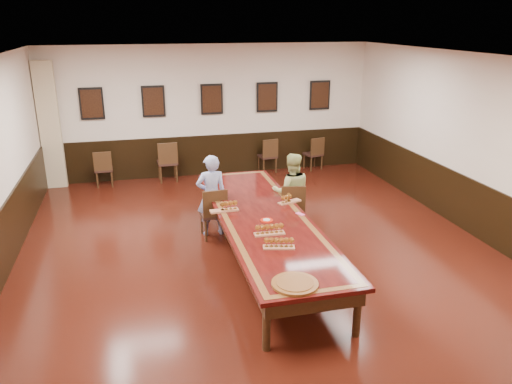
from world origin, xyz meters
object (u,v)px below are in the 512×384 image
object	(u,v)px
spare_chair_d	(313,153)
carved_platter	(295,284)
conference_table	(264,225)
person_woman	(291,192)
chair_man	(213,212)
spare_chair_c	(267,155)
chair_woman	(292,207)
person_man	(211,196)
spare_chair_a	(104,168)
spare_chair_b	(167,161)

from	to	relation	value
spare_chair_d	carved_platter	world-z (taller)	spare_chair_d
conference_table	carved_platter	size ratio (longest dim) A/B	8.14
person_woman	chair_man	bearing A→B (deg)	10.62
person_woman	spare_chair_d	bearing A→B (deg)	-105.88
spare_chair_d	carved_platter	bearing A→B (deg)	53.74
person_woman	spare_chair_c	bearing A→B (deg)	-88.30
chair_woman	person_woman	xyz separation A→B (m)	(0.02, 0.10, 0.26)
chair_man	carved_platter	distance (m)	3.34
chair_man	spare_chair_d	size ratio (longest dim) A/B	1.09
person_man	conference_table	xyz separation A→B (m)	(0.65, -1.20, -0.14)
person_man	spare_chair_d	bearing A→B (deg)	-136.28
spare_chair_d	conference_table	bearing A→B (deg)	46.95
person_man	carved_platter	distance (m)	3.43
carved_platter	spare_chair_a	bearing A→B (deg)	109.88
spare_chair_a	spare_chair_d	world-z (taller)	spare_chair_d
chair_woman	person_woman	world-z (taller)	person_woman
chair_woman	spare_chair_a	world-z (taller)	chair_woman
spare_chair_c	spare_chair_d	xyz separation A→B (m)	(1.23, -0.06, -0.01)
conference_table	carved_platter	xyz separation A→B (m)	(-0.20, -2.20, 0.16)
person_woman	conference_table	bearing A→B (deg)	63.62
spare_chair_b	spare_chair_c	distance (m)	2.56
chair_man	person_woman	xyz separation A→B (m)	(1.47, 0.01, 0.26)
spare_chair_b	spare_chair_d	distance (m)	3.78
spare_chair_a	carved_platter	world-z (taller)	spare_chair_a
spare_chair_c	person_woman	size ratio (longest dim) A/B	0.61
chair_woman	spare_chair_d	world-z (taller)	chair_woman
chair_man	spare_chair_c	bearing A→B (deg)	-122.37
spare_chair_a	person_woman	xyz separation A→B (m)	(3.49, -3.51, 0.30)
spare_chair_b	conference_table	bearing A→B (deg)	101.48
person_man	carved_platter	xyz separation A→B (m)	(0.45, -3.40, 0.02)
chair_man	chair_woman	world-z (taller)	chair_man
spare_chair_b	spare_chair_d	world-z (taller)	spare_chair_b
spare_chair_c	carved_platter	xyz separation A→B (m)	(-1.58, -6.99, 0.33)
spare_chair_c	spare_chair_a	bearing A→B (deg)	-5.11
chair_man	chair_woman	xyz separation A→B (m)	(1.45, -0.09, -0.00)
chair_woman	spare_chair_a	xyz separation A→B (m)	(-3.47, 3.61, -0.03)
spare_chair_a	spare_chair_d	bearing A→B (deg)	-179.68
spare_chair_c	conference_table	xyz separation A→B (m)	(-1.38, -4.79, 0.17)
chair_woman	carved_platter	world-z (taller)	chair_woman
spare_chair_d	spare_chair_c	bearing A→B (deg)	-16.83
chair_woman	person_woman	size ratio (longest dim) A/B	0.64
chair_man	spare_chair_c	size ratio (longest dim) A/B	1.06
chair_woman	carved_platter	size ratio (longest dim) A/B	1.52
chair_woman	carved_platter	bearing A→B (deg)	82.85
chair_man	person_woman	size ratio (longest dim) A/B	0.65
spare_chair_a	spare_chair_b	xyz separation A→B (m)	(1.49, 0.03, 0.06)
chair_woman	spare_chair_a	distance (m)	5.01
spare_chair_d	person_woman	bearing A→B (deg)	49.62
spare_chair_c	spare_chair_b	bearing A→B (deg)	-4.29
carved_platter	spare_chair_c	bearing A→B (deg)	77.28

